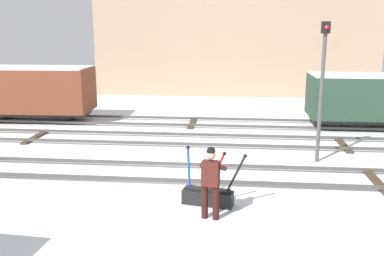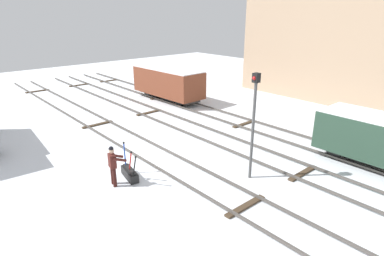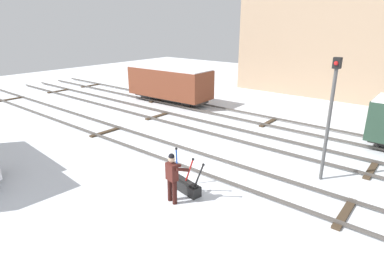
{
  "view_description": "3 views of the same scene",
  "coord_description": "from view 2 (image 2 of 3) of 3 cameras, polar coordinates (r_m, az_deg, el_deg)",
  "views": [
    {
      "loc": [
        1.87,
        -11.84,
        4.23
      ],
      "look_at": [
        0.58,
        1.06,
        1.2
      ],
      "focal_mm": 40.39,
      "sensor_mm": 36.0,
      "label": 1
    },
    {
      "loc": [
        12.01,
        -7.9,
        6.56
      ],
      "look_at": [
        -0.1,
        2.69,
        0.74
      ],
      "focal_mm": 30.09,
      "sensor_mm": 36.0,
      "label": 2
    },
    {
      "loc": [
        7.42,
        -9.18,
        5.47
      ],
      "look_at": [
        -0.18,
        0.14,
        1.42
      ],
      "focal_mm": 29.3,
      "sensor_mm": 36.0,
      "label": 3
    }
  ],
  "objects": [
    {
      "name": "switch_lever_frame",
      "position": [
        13.79,
        -10.98,
        -7.77
      ],
      "size": [
        1.56,
        0.59,
        1.45
      ],
      "rotation": [
        0.0,
        0.0,
        -0.2
      ],
      "color": "black",
      "rests_on": "ground_plane"
    },
    {
      "name": "track_siding_near",
      "position": [
        17.97,
        2.9,
        -1.17
      ],
      "size": [
        44.0,
        1.94,
        0.18
      ],
      "color": "#4C4742",
      "rests_on": "ground_plane"
    },
    {
      "name": "rail_worker",
      "position": [
        13.09,
        -13.81,
        -6.16
      ],
      "size": [
        0.62,
        0.71,
        1.69
      ],
      "rotation": [
        0.0,
        0.0,
        -0.2
      ],
      "color": "#351511",
      "rests_on": "ground_plane"
    },
    {
      "name": "freight_car_back_track",
      "position": [
        25.21,
        -4.27,
        8.08
      ],
      "size": [
        6.2,
        2.44,
        2.49
      ],
      "rotation": [
        0.0,
        0.0,
        0.03
      ],
      "color": "#2D2B28",
      "rests_on": "ground_plane"
    },
    {
      "name": "signal_post",
      "position": [
        12.87,
        10.86,
        1.85
      ],
      "size": [
        0.24,
        0.32,
        4.41
      ],
      "color": "#4C4C4C",
      "rests_on": "ground_plane"
    },
    {
      "name": "apartment_building",
      "position": [
        28.11,
        28.16,
        13.06
      ],
      "size": [
        17.81,
        6.89,
        8.63
      ],
      "color": "tan",
      "rests_on": "ground_plane"
    },
    {
      "name": "ground_plane",
      "position": [
        15.81,
        -7.13,
        -4.8
      ],
      "size": [
        60.0,
        60.0,
        0.0
      ],
      "primitive_type": "plane",
      "color": "silver"
    },
    {
      "name": "track_main_line",
      "position": [
        15.76,
        -7.14,
        -4.43
      ],
      "size": [
        44.0,
        1.94,
        0.18
      ],
      "color": "#4C4742",
      "rests_on": "ground_plane"
    },
    {
      "name": "track_siding_far",
      "position": [
        20.12,
        9.25,
        0.92
      ],
      "size": [
        44.0,
        1.94,
        0.18
      ],
      "color": "#4C4742",
      "rests_on": "ground_plane"
    },
    {
      "name": "freight_car_near_switch",
      "position": [
        16.27,
        30.64,
        -1.76
      ],
      "size": [
        5.25,
        2.26,
        2.3
      ],
      "rotation": [
        0.0,
        0.0,
        0.0
      ],
      "color": "#2D2B28",
      "rests_on": "ground_plane"
    }
  ]
}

